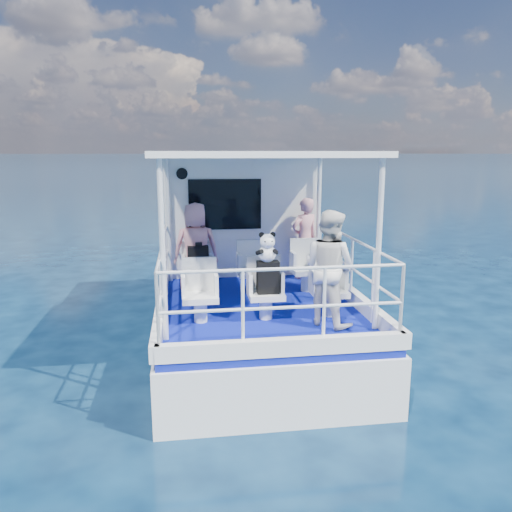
{
  "coord_description": "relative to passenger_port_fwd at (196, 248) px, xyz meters",
  "views": [
    {
      "loc": [
        -1.08,
        -7.63,
        3.17
      ],
      "look_at": [
        -0.04,
        -0.4,
        1.64
      ],
      "focal_mm": 35.0,
      "sensor_mm": 36.0,
      "label": 1
    }
  ],
  "objects": [
    {
      "name": "deck",
      "position": [
        0.91,
        0.66,
        -0.79
      ],
      "size": [
        2.9,
        6.9,
        0.1
      ],
      "primitive_type": "cube",
      "color": "#091387",
      "rests_on": "hull"
    },
    {
      "name": "backpack_port",
      "position": [
        0.03,
        -0.17,
        -0.15
      ],
      "size": [
        0.33,
        0.19,
        0.43
      ],
      "primitive_type": "cube",
      "color": "black",
      "rests_on": "seat_port_fwd"
    },
    {
      "name": "hull",
      "position": [
        0.91,
        0.66,
        -1.64
      ],
      "size": [
        3.0,
        7.0,
        1.6
      ],
      "primitive_type": "cube",
      "color": "white",
      "rests_on": "ground"
    },
    {
      "name": "panda",
      "position": [
        0.91,
        -1.51,
        0.28
      ],
      "size": [
        0.26,
        0.22,
        0.4
      ],
      "primitive_type": null,
      "color": "white",
      "rests_on": "backpack_center"
    },
    {
      "name": "seat_port_fwd",
      "position": [
        0.01,
        -0.14,
        -0.55
      ],
      "size": [
        0.48,
        0.46,
        0.38
      ],
      "primitive_type": "cube",
      "color": "white",
      "rests_on": "deck"
    },
    {
      "name": "ground",
      "position": [
        0.91,
        -0.34,
        -1.64
      ],
      "size": [
        2000.0,
        2000.0,
        0.0
      ],
      "primitive_type": "plane",
      "color": "black",
      "rests_on": "ground"
    },
    {
      "name": "passenger_stbd_aft",
      "position": [
        1.7,
        -1.76,
        0.03
      ],
      "size": [
        0.93,
        0.95,
        1.54
      ],
      "primitive_type": "imported",
      "rotation": [
        0.0,
        0.0,
        2.25
      ],
      "color": "white",
      "rests_on": "deck"
    },
    {
      "name": "compact_camera",
      "position": [
        0.04,
        -0.17,
        0.1
      ],
      "size": [
        0.11,
        0.06,
        0.06
      ],
      "primitive_type": "cube",
      "color": "black",
      "rests_on": "backpack_port"
    },
    {
      "name": "seat_stbd_fwd",
      "position": [
        1.81,
        -0.14,
        -0.55
      ],
      "size": [
        0.48,
        0.46,
        0.38
      ],
      "primitive_type": "cube",
      "color": "white",
      "rests_on": "deck"
    },
    {
      "name": "seat_center_fwd",
      "position": [
        0.91,
        -0.14,
        -0.55
      ],
      "size": [
        0.48,
        0.46,
        0.38
      ],
      "primitive_type": "cube",
      "color": "white",
      "rests_on": "deck"
    },
    {
      "name": "canopy",
      "position": [
        0.91,
        -0.54,
        1.5
      ],
      "size": [
        3.0,
        3.2,
        0.08
      ],
      "primitive_type": "cube",
      "color": "white",
      "rests_on": "cabin"
    },
    {
      "name": "cabin",
      "position": [
        0.91,
        1.96,
        0.36
      ],
      "size": [
        2.85,
        2.0,
        2.2
      ],
      "primitive_type": "cube",
      "color": "white",
      "rests_on": "deck"
    },
    {
      "name": "passenger_port_fwd",
      "position": [
        0.0,
        0.0,
        0.0
      ],
      "size": [
        0.56,
        0.41,
        1.49
      ],
      "primitive_type": "imported",
      "rotation": [
        0.0,
        0.0,
        3.16
      ],
      "color": "#D1878C",
      "rests_on": "deck"
    },
    {
      "name": "seat_center_aft",
      "position": [
        0.91,
        -1.44,
        -0.55
      ],
      "size": [
        0.48,
        0.46,
        0.38
      ],
      "primitive_type": "cube",
      "color": "white",
      "rests_on": "deck"
    },
    {
      "name": "passenger_stbd_fwd",
      "position": [
        1.98,
        0.73,
        -0.01
      ],
      "size": [
        0.63,
        0.52,
        1.47
      ],
      "primitive_type": "imported",
      "rotation": [
        0.0,
        0.0,
        3.52
      ],
      "color": "pink",
      "rests_on": "deck"
    },
    {
      "name": "seat_port_aft",
      "position": [
        0.01,
        -1.44,
        -0.55
      ],
      "size": [
        0.48,
        0.46,
        0.38
      ],
      "primitive_type": "cube",
      "color": "white",
      "rests_on": "deck"
    },
    {
      "name": "backpack_center",
      "position": [
        0.93,
        -1.49,
        -0.14
      ],
      "size": [
        0.3,
        0.17,
        0.44
      ],
      "primitive_type": "cube",
      "color": "black",
      "rests_on": "seat_center_aft"
    },
    {
      "name": "seat_stbd_aft",
      "position": [
        1.81,
        -1.44,
        -0.55
      ],
      "size": [
        0.48,
        0.46,
        0.38
      ],
      "primitive_type": "cube",
      "color": "white",
      "rests_on": "deck"
    },
    {
      "name": "railings",
      "position": [
        0.91,
        -0.91,
        -0.24
      ],
      "size": [
        2.84,
        3.59,
        1.0
      ],
      "primitive_type": null,
      "color": "white",
      "rests_on": "deck"
    },
    {
      "name": "canopy_posts",
      "position": [
        0.91,
        -0.59,
        0.36
      ],
      "size": [
        2.77,
        2.97,
        2.2
      ],
      "color": "white",
      "rests_on": "deck"
    }
  ]
}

